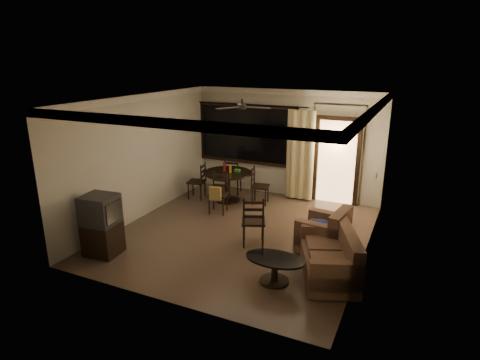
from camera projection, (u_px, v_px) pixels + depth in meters
The scene contains 12 objects.
ground at pixel (242, 233), 8.49m from camera, with size 5.50×5.50×0.00m, color #7F6651.
room_shell at pixel (297, 136), 9.25m from camera, with size 5.50×6.70×5.50m.
dining_table at pixel (228, 178), 10.23m from camera, with size 1.24×1.24×0.99m.
dining_chair_west at pixel (197, 188), 10.52m from camera, with size 0.49×0.49×0.95m.
dining_chair_east at pixel (260, 193), 10.13m from camera, with size 0.49×0.49×0.95m.
dining_chair_south at pixel (218, 200), 9.52m from camera, with size 0.49×0.54×0.95m.
dining_chair_north at pixel (233, 183), 10.92m from camera, with size 0.49×0.49×0.95m.
tv_cabinet at pixel (102, 225), 7.44m from camera, with size 0.66×0.60×1.16m.
sofa at pixel (332, 259), 6.72m from camera, with size 1.32×1.72×0.82m.
armchair at pixel (326, 234), 7.62m from camera, with size 0.95×0.95×0.85m.
coffee_table at pixel (275, 266), 6.56m from camera, with size 1.00×0.60×0.44m.
side_chair at pixel (253, 230), 7.89m from camera, with size 0.60×0.60×1.03m.
Camera 1 is at (3.24, -7.08, 3.57)m, focal length 30.00 mm.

